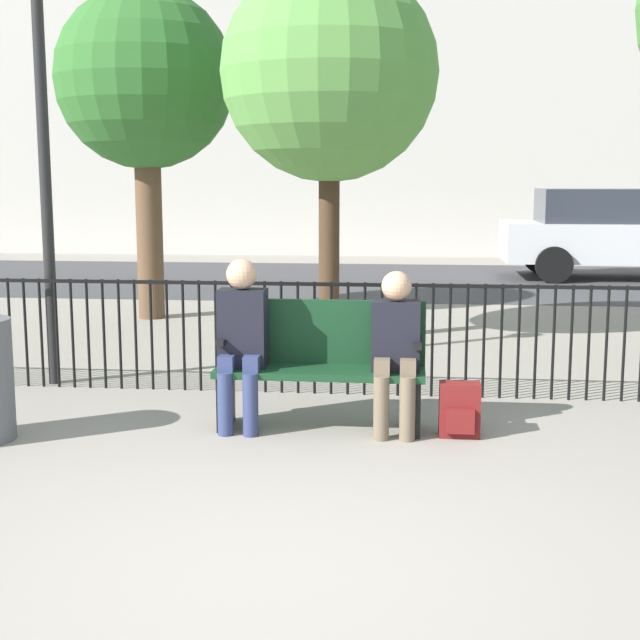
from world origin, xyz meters
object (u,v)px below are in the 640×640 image
Objects in this scene: tree_0 at (145,82)px; parked_car_0 at (616,232)px; seated_person_0 at (242,334)px; seated_person_1 at (396,343)px; backpack at (460,410)px; park_bench at (321,361)px; lamp_post at (41,85)px; tree_2 at (329,74)px.

parked_car_0 is (7.02, 5.40, -2.15)m from tree_0.
parked_car_0 is (4.84, 10.42, 0.15)m from seated_person_0.
seated_person_1 is 0.65m from backpack.
seated_person_1 is 6.44m from tree_0.
park_bench is at bearing -60.85° from tree_0.
seated_person_0 is at bearing -66.59° from tree_0.
seated_person_1 is 11.08m from parked_car_0.
tree_2 is at bearing 46.09° from lamp_post.
lamp_post is 0.94× the size of parked_car_0.
seated_person_0 is 1.07× the size of seated_person_1.
lamp_post is at bearing -126.50° from parked_car_0.
tree_2 is 0.97× the size of parked_car_0.
tree_2 is 8.48m from parked_car_0.
lamp_post is (-2.50, 1.13, 2.09)m from park_bench.
parked_car_0 is at bearing 67.40° from park_bench.
tree_0 is (-2.18, 5.03, 2.30)m from seated_person_0.
backpack is at bearing -1.04° from seated_person_0.
backpack is 0.09× the size of tree_0.
parked_car_0 is at bearing 72.51° from backpack.
park_bench is at bearing -112.60° from parked_car_0.
seated_person_1 is (0.54, -0.13, 0.17)m from park_bench.
tree_0 is at bearing 123.05° from seated_person_1.
seated_person_0 is at bearing 179.77° from seated_person_1.
park_bench is 1.30× the size of seated_person_1.
seated_person_1 is 3.03× the size of backpack.
park_bench is at bearing 12.60° from seated_person_0.
tree_2 is at bearing 102.81° from seated_person_1.
lamp_post reaches higher than park_bench.
seated_person_0 is 0.30× the size of tree_2.
seated_person_1 is 4.30m from tree_2.
parked_car_0 reaches higher than seated_person_0.
parked_car_0 is (6.78, 9.16, -1.73)m from lamp_post.
seated_person_0 is at bearing -32.99° from lamp_post.
park_bench is at bearing -24.43° from lamp_post.
seated_person_1 is 3.81m from lamp_post.
tree_0 is 9.11m from parked_car_0.
seated_person_0 is (-0.56, -0.12, 0.21)m from park_bench.
parked_car_0 is at bearing 53.50° from lamp_post.
seated_person_0 is 0.31× the size of lamp_post.
parked_car_0 reaches higher than park_bench.
lamp_post is at bearing 157.42° from seated_person_1.
parked_car_0 is (4.29, 10.30, 0.36)m from park_bench.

